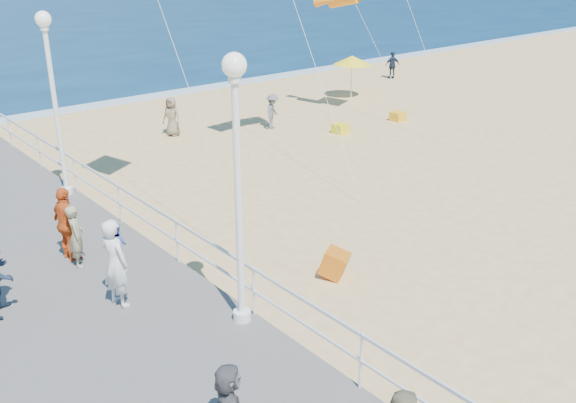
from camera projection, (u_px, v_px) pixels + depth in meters
ground at (414, 259)px, 16.21m from camera, size 160.00×160.00×0.00m
surf_line at (83, 107)px, 30.83m from camera, size 160.00×1.20×0.04m
boardwalk at (147, 370)px, 11.71m from camera, size 5.00×44.00×0.40m
railing at (253, 278)px, 12.76m from camera, size 0.05×42.00×0.55m
lamp_post_mid at (237, 166)px, 11.67m from camera, size 0.44×0.44×5.32m
lamp_post_far at (53, 86)px, 18.09m from camera, size 0.44×0.44×5.32m
woman_holding_toddler at (115, 263)px, 13.10m from camera, size 0.60×0.79×1.93m
toddler_held at (117, 244)px, 13.17m from camera, size 0.43×0.50×0.90m
spectator_3 at (67, 224)px, 15.04m from camera, size 0.54×1.10×1.81m
spectator_6 at (76, 236)px, 14.80m from camera, size 0.54×0.64×1.50m
beach_walker_a at (272, 111)px, 27.21m from camera, size 1.10×1.02×1.49m
beach_walker_b at (392, 65)px, 37.15m from camera, size 0.97×0.69×1.53m
beach_walker_c at (172, 117)px, 26.18m from camera, size 0.82×0.93×1.61m
box_kite at (334, 266)px, 15.24m from camera, size 0.84×0.89×0.74m
beach_umbrella at (352, 60)px, 32.11m from camera, size 1.90×1.90×2.14m
beach_chair_left at (340, 129)px, 26.72m from camera, size 0.55×0.55×0.40m
beach_chair_right at (398, 116)px, 28.59m from camera, size 0.55×0.55×0.40m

